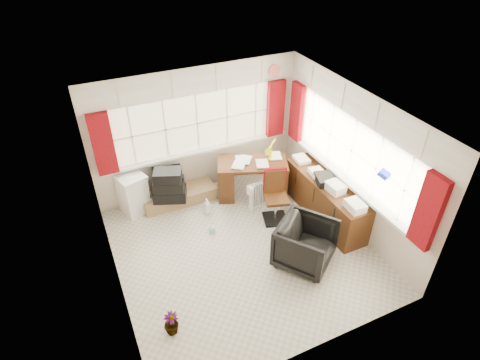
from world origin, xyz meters
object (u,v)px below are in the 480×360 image
object	(u,v)px
office_chair	(306,244)
mini_fridge	(134,194)
radiator	(258,197)
tv_bench	(179,196)
desk	(252,177)
desk_lamp	(271,145)
task_chair	(275,193)
crt_tv	(168,183)
credenza	(325,198)

from	to	relation	value
office_chair	mini_fridge	bearing A→B (deg)	94.85
radiator	tv_bench	size ratio (longest dim) A/B	0.40
desk	mini_fridge	world-z (taller)	desk
desk_lamp	mini_fridge	bearing A→B (deg)	168.26
task_chair	radiator	size ratio (longest dim) A/B	1.78
mini_fridge	crt_tv	bearing A→B (deg)	-8.69
desk_lamp	desk	bearing A→B (deg)	171.48
office_chair	crt_tv	world-z (taller)	office_chair
task_chair	office_chair	xyz separation A→B (m)	(-0.12, -1.21, -0.14)
credenza	crt_tv	xyz separation A→B (m)	(-2.46, 1.50, 0.10)
task_chair	radiator	distance (m)	0.49
desk_lamp	office_chair	distance (m)	2.07
task_chair	mini_fridge	xyz separation A→B (m)	(-2.28, 1.24, -0.14)
tv_bench	mini_fridge	size ratio (longest dim) A/B	1.80
radiator	tv_bench	distance (m)	1.54
desk	office_chair	distance (m)	1.97
radiator	credenza	distance (m)	1.22
tv_bench	credenza	bearing A→B (deg)	-33.70
credenza	tv_bench	world-z (taller)	credenza
desk_lamp	task_chair	world-z (taller)	desk_lamp
desk_lamp	mini_fridge	distance (m)	2.70
desk_lamp	tv_bench	xyz separation A→B (m)	(-1.73, 0.45, -0.94)
tv_bench	crt_tv	bearing A→B (deg)	-174.21
task_chair	tv_bench	world-z (taller)	task_chair
desk	office_chair	bearing A→B (deg)	-91.02
tv_bench	crt_tv	size ratio (longest dim) A/B	2.23
tv_bench	desk_lamp	bearing A→B (deg)	-14.61
office_chair	credenza	bearing A→B (deg)	5.31
radiator	credenza	bearing A→B (deg)	-36.70
radiator	crt_tv	xyz separation A→B (m)	(-1.49, 0.78, 0.27)
desk	credenza	world-z (taller)	credenza
desk_lamp	crt_tv	world-z (taller)	desk_lamp
credenza	crt_tv	distance (m)	2.88
task_chair	desk_lamp	bearing A→B (deg)	68.36
office_chair	radiator	world-z (taller)	office_chair
desk_lamp	credenza	distance (m)	1.38
desk	desk_lamp	distance (m)	0.74
desk	mini_fridge	size ratio (longest dim) A/B	1.87
task_chair	radiator	xyz separation A→B (m)	(-0.14, 0.36, -0.30)
desk	crt_tv	size ratio (longest dim) A/B	2.33
crt_tv	tv_bench	bearing A→B (deg)	5.79
radiator	crt_tv	size ratio (longest dim) A/B	0.89
desk	tv_bench	bearing A→B (deg)	163.85
office_chair	crt_tv	distance (m)	2.80
desk_lamp	task_chair	xyz separation A→B (m)	(-0.28, -0.70, -0.54)
task_chair	office_chair	distance (m)	1.22
desk	radiator	xyz separation A→B (m)	(-0.06, -0.40, -0.19)
crt_tv	credenza	bearing A→B (deg)	-31.40
desk_lamp	crt_tv	size ratio (longest dim) A/B	0.72
radiator	mini_fridge	bearing A→B (deg)	157.63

